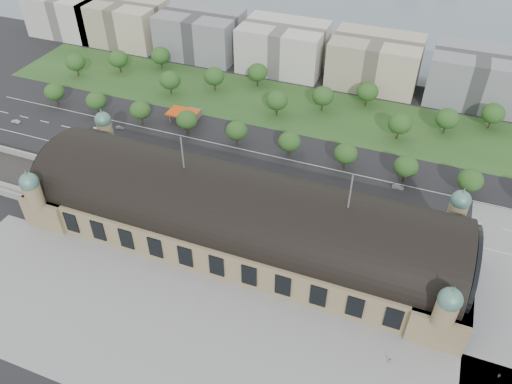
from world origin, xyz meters
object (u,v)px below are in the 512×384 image
(traffic_car_1, at_px, (120,128))
(parked_car_0, at_px, (93,155))
(traffic_car_0, at_px, (16,121))
(parked_car_5, at_px, (200,185))
(traffic_car_6, at_px, (477,235))
(parked_car_4, at_px, (177,172))
(petrol_station, at_px, (189,113))
(pedestrian_2, at_px, (499,375))
(traffic_car_2, at_px, (118,153))
(bus_mid, at_px, (270,188))
(parked_car_2, at_px, (169,170))
(parked_car_6, at_px, (197,177))
(parked_car_3, at_px, (189,182))
(traffic_car_5, at_px, (398,187))
(bus_east, at_px, (302,197))
(pedestrian_0, at_px, (390,361))
(parked_car_1, at_px, (104,161))
(bus_west, at_px, (235,173))
(traffic_car_4, at_px, (285,193))

(traffic_car_1, xyz_separation_m, parked_car_0, (1.07, -22.69, 0.07))
(traffic_car_0, bearing_deg, parked_car_5, 78.83)
(traffic_car_6, xyz_separation_m, parked_car_4, (-116.02, -5.90, 0.11))
(petrol_station, height_order, parked_car_5, petrol_station)
(petrol_station, bearing_deg, pedestrian_2, -32.77)
(traffic_car_2, relative_size, bus_mid, 0.50)
(petrol_station, height_order, parked_car_2, petrol_station)
(parked_car_6, bearing_deg, parked_car_3, -45.64)
(traffic_car_5, relative_size, parked_car_3, 0.95)
(bus_east, relative_size, pedestrian_0, 6.18)
(parked_car_1, relative_size, bus_east, 0.41)
(petrol_station, height_order, traffic_car_1, petrol_station)
(traffic_car_2, height_order, bus_west, bus_west)
(traffic_car_1, xyz_separation_m, bus_east, (93.18, -18.51, 0.93))
(petrol_station, distance_m, bus_mid, 65.86)
(parked_car_4, bearing_deg, petrol_station, 175.64)
(bus_east, bearing_deg, petrol_station, 62.81)
(parked_car_0, relative_size, parked_car_1, 0.96)
(parked_car_3, xyz_separation_m, pedestrian_0, (87.98, -51.22, 0.12))
(parked_car_0, bearing_deg, traffic_car_1, 148.04)
(traffic_car_4, height_order, bus_mid, bus_mid)
(traffic_car_1, relative_size, parked_car_0, 0.90)
(parked_car_2, distance_m, parked_car_3, 11.64)
(traffic_car_6, bearing_deg, parked_car_3, -78.23)
(traffic_car_4, relative_size, traffic_car_6, 0.82)
(parked_car_5, distance_m, bus_east, 40.65)
(parked_car_0, bearing_deg, pedestrian_2, 39.32)
(traffic_car_6, relative_size, parked_car_0, 1.07)
(traffic_car_1, relative_size, traffic_car_2, 0.76)
(traffic_car_4, height_order, parked_car_1, traffic_car_4)
(petrol_station, xyz_separation_m, parked_car_2, (11.56, -40.28, -2.23))
(parked_car_2, bearing_deg, pedestrian_0, 27.54)
(parked_car_0, relative_size, parked_car_6, 0.98)
(petrol_station, relative_size, traffic_car_1, 3.47)
(traffic_car_0, xyz_separation_m, parked_car_6, (98.13, -7.58, -0.14))
(parked_car_2, xyz_separation_m, parked_car_5, (16.04, -4.00, -0.01))
(traffic_car_0, height_order, parked_car_1, traffic_car_0)
(pedestrian_0, bearing_deg, bus_mid, 139.02)
(parked_car_1, distance_m, parked_car_2, 29.07)
(parked_car_4, relative_size, bus_west, 0.39)
(parked_car_0, bearing_deg, parked_car_2, 58.83)
(traffic_car_6, bearing_deg, parked_car_6, -80.29)
(parked_car_5, height_order, pedestrian_0, pedestrian_0)
(bus_west, bearing_deg, pedestrian_0, -135.75)
(bus_mid, height_order, bus_east, bus_east)
(traffic_car_5, height_order, pedestrian_0, pedestrian_0)
(petrol_station, distance_m, pedestrian_0, 146.04)
(bus_east, bearing_deg, bus_west, 82.71)
(traffic_car_4, bearing_deg, parked_car_3, -71.35)
(parked_car_1, distance_m, parked_car_4, 32.39)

